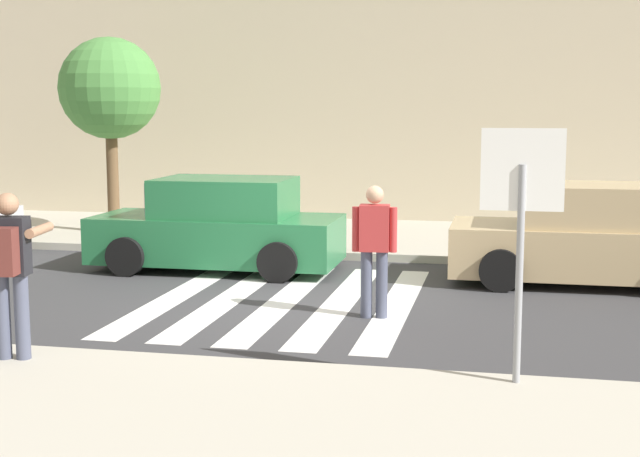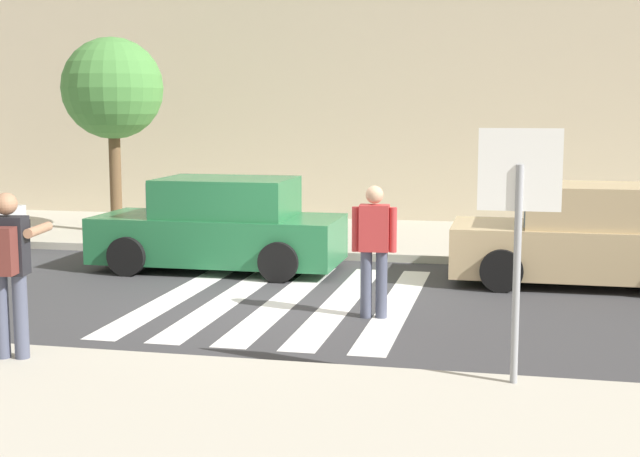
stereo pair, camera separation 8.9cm
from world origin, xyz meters
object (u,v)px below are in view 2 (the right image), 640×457
object	(u,v)px
parked_car_green	(221,227)
street_tree_west	(113,90)
pedestrian_crossing	(374,244)
photographer_with_backpack	(8,261)
stop_sign	(519,200)
parked_car_tan	(590,238)

from	to	relation	value
parked_car_green	street_tree_west	distance (m)	4.92
pedestrian_crossing	parked_car_green	size ratio (longest dim) A/B	0.42
photographer_with_backpack	street_tree_west	size ratio (longest dim) A/B	0.43
parked_car_green	street_tree_west	xyz separation A→B (m)	(-3.24, 2.87, 2.34)
pedestrian_crossing	street_tree_west	xyz separation A→B (m)	(-6.28, 5.74, 2.09)
stop_sign	parked_car_tan	size ratio (longest dim) A/B	0.58
stop_sign	parked_car_tan	distance (m)	5.95
stop_sign	parked_car_green	distance (m)	7.58
photographer_with_backpack	parked_car_green	world-z (taller)	photographer_with_backpack
stop_sign	pedestrian_crossing	bearing A→B (deg)	122.03
street_tree_west	parked_car_tan	bearing A→B (deg)	-17.35
stop_sign	parked_car_green	xyz separation A→B (m)	(-4.83, 5.73, -1.15)
photographer_with_backpack	parked_car_green	size ratio (longest dim) A/B	0.42
photographer_with_backpack	parked_car_tan	world-z (taller)	photographer_with_backpack
pedestrian_crossing	street_tree_west	distance (m)	8.77
parked_car_tan	street_tree_west	xyz separation A→B (m)	(-9.19, 2.87, 2.34)
stop_sign	parked_car_tan	world-z (taller)	stop_sign
street_tree_west	pedestrian_crossing	bearing A→B (deg)	-42.42
photographer_with_backpack	street_tree_west	distance (m)	9.58
parked_car_tan	street_tree_west	distance (m)	9.91
pedestrian_crossing	street_tree_west	size ratio (longest dim) A/B	0.43
parked_car_tan	street_tree_west	world-z (taller)	street_tree_west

